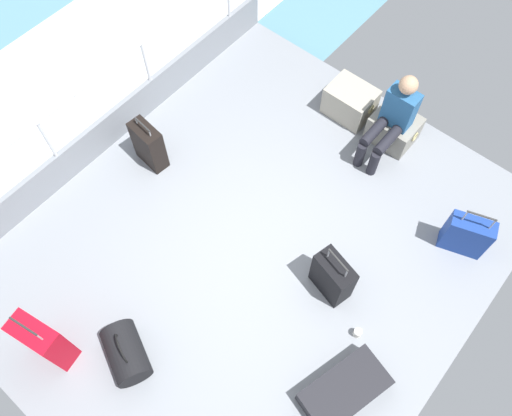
{
  "coord_description": "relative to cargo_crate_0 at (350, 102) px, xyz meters",
  "views": [
    {
      "loc": [
        1.46,
        -1.72,
        5.01
      ],
      "look_at": [
        -0.21,
        0.27,
        0.25
      ],
      "focal_mm": 36.42,
      "sensor_mm": 36.0,
      "label": 1
    }
  ],
  "objects": [
    {
      "name": "ground_plane",
      "position": [
        0.3,
        -2.12,
        -0.23
      ],
      "size": [
        4.4,
        5.2,
        0.06
      ],
      "primitive_type": "cube",
      "color": "gray"
    },
    {
      "name": "suitcase_3",
      "position": [
        -0.47,
        -4.16,
        0.13
      ],
      "size": [
        0.49,
        0.3,
        0.81
      ],
      "color": "#B70C1E",
      "rests_on": "ground_plane"
    },
    {
      "name": "railing_port",
      "position": [
        -1.87,
        -2.12,
        0.58
      ],
      "size": [
        0.04,
        4.2,
        1.02
      ],
      "color": "silver",
      "rests_on": "ground_plane"
    },
    {
      "name": "cargo_crate_0",
      "position": [
        0.0,
        0.0,
        0.0
      ],
      "size": [
        0.58,
        0.42,
        0.39
      ],
      "color": "#9E9989",
      "rests_on": "ground_plane"
    },
    {
      "name": "sea_wake",
      "position": [
        -3.3,
        -2.12,
        -0.54
      ],
      "size": [
        12.0,
        12.0,
        0.01
      ],
      "color": "#598C9E",
      "rests_on": "ground_plane"
    },
    {
      "name": "suitcase_4",
      "position": [
        1.16,
        -1.96,
        0.08
      ],
      "size": [
        0.45,
        0.31,
        0.7
      ],
      "color": "black",
      "rests_on": "ground_plane"
    },
    {
      "name": "passenger_seated",
      "position": [
        0.61,
        -0.17,
        0.35
      ],
      "size": [
        0.34,
        0.66,
        1.05
      ],
      "color": "#26598C",
      "rests_on": "ground_plane"
    },
    {
      "name": "suitcase_0",
      "position": [
        1.86,
        -2.71,
        -0.09
      ],
      "size": [
        0.62,
        0.88,
        0.21
      ],
      "color": "black",
      "rests_on": "ground_plane"
    },
    {
      "name": "cargo_crate_1",
      "position": [
        0.61,
        0.01,
        -0.02
      ],
      "size": [
        0.55,
        0.43,
        0.35
      ],
      "color": "gray",
      "rests_on": "ground_plane"
    },
    {
      "name": "suitcase_2",
      "position": [
        -1.32,
        -2.03,
        0.09
      ],
      "size": [
        0.4,
        0.23,
        0.67
      ],
      "color": "black",
      "rests_on": "ground_plane"
    },
    {
      "name": "suitcase_1",
      "position": [
        1.93,
        -0.71,
        0.06
      ],
      "size": [
        0.48,
        0.33,
        0.68
      ],
      "color": "navy",
      "rests_on": "ground_plane"
    },
    {
      "name": "paper_cup",
      "position": [
        1.65,
        -2.19,
        -0.15
      ],
      "size": [
        0.08,
        0.08,
        0.1
      ],
      "primitive_type": "cylinder",
      "color": "white",
      "rests_on": "ground_plane"
    },
    {
      "name": "duffel_bag",
      "position": [
        0.13,
        -3.76,
        -0.03
      ],
      "size": [
        0.62,
        0.51,
        0.48
      ],
      "color": "black",
      "rests_on": "ground_plane"
    },
    {
      "name": "gunwale_port",
      "position": [
        -1.87,
        -2.12,
        0.03
      ],
      "size": [
        0.06,
        5.2,
        0.45
      ],
      "primitive_type": "cube",
      "color": "gray",
      "rests_on": "ground_plane"
    }
  ]
}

